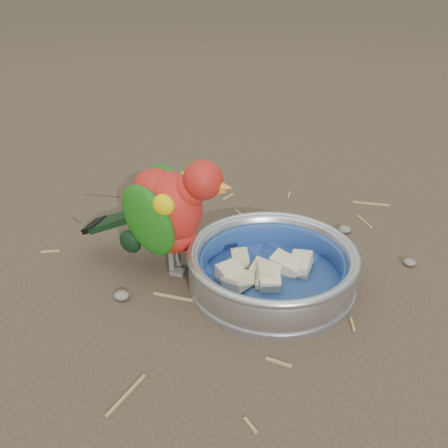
% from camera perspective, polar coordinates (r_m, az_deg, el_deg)
% --- Properties ---
extents(ground, '(60.00, 60.00, 0.00)m').
position_cam_1_polar(ground, '(0.68, 6.83, -11.12)').
color(ground, '#453628').
extents(food_bowl, '(0.24, 0.24, 0.02)m').
position_cam_1_polar(food_bowl, '(0.74, 5.43, -6.56)').
color(food_bowl, '#B2B2BA').
rests_on(food_bowl, ground).
extents(bowl_wall, '(0.24, 0.24, 0.04)m').
position_cam_1_polar(bowl_wall, '(0.72, 5.54, -4.61)').
color(bowl_wall, '#B2B2BA').
rests_on(bowl_wall, food_bowl).
extents(fruit_wedges, '(0.14, 0.14, 0.03)m').
position_cam_1_polar(fruit_wedges, '(0.72, 5.52, -5.07)').
color(fruit_wedges, beige).
rests_on(fruit_wedges, food_bowl).
extents(lory_parrot, '(0.22, 0.12, 0.18)m').
position_cam_1_polar(lory_parrot, '(0.74, -6.23, 0.76)').
color(lory_parrot, '#B01C15').
rests_on(lory_parrot, ground).
extents(ground_debris, '(0.90, 0.80, 0.01)m').
position_cam_1_polar(ground_debris, '(0.73, 7.51, -7.47)').
color(ground_debris, '#A18B4D').
rests_on(ground_debris, ground).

